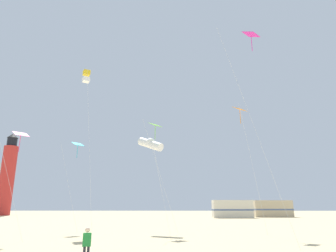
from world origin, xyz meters
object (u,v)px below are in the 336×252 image
kite_diamond_cyan (77,147)px  kite_diamond_orange (241,114)px  kite_diamond_magenta (251,42)px  rv_van_cream (232,209)px  kite_diamond_lime (155,129)px  rv_van_tan (273,209)px  kite_tube_white (150,144)px  lighthouse_distant (7,176)px  kite_diamond_rainbow (20,137)px  kite_flyer_standing (87,241)px  kite_box_gold (86,77)px

kite_diamond_cyan → kite_diamond_orange: bearing=-10.3°
kite_diamond_magenta → rv_van_cream: bearing=82.2°
kite_diamond_lime → rv_van_tan: (18.71, 30.45, -6.67)m
kite_tube_white → rv_van_cream: (11.58, 25.61, -5.72)m
lighthouse_distant → kite_diamond_cyan: bearing=-54.3°
kite_diamond_rainbow → kite_diamond_magenta: kite_diamond_magenta is taller
kite_diamond_cyan → rv_van_cream: 31.62m
kite_diamond_cyan → kite_flyer_standing: bearing=-68.7°
lighthouse_distant → kite_diamond_rainbow: bearing=-60.3°
kite_box_gold → kite_tube_white: 9.23m
kite_tube_white → kite_diamond_magenta: size_ratio=0.60×
kite_diamond_rainbow → kite_diamond_orange: bearing=13.9°
kite_diamond_orange → rv_van_tan: 34.35m
kite_tube_white → kite_diamond_magenta: bearing=-47.7°
kite_flyer_standing → kite_diamond_lime: size_ratio=0.13×
rv_van_cream → kite_diamond_cyan: bearing=-127.2°
kite_diamond_lime → kite_box_gold: kite_box_gold is taller
kite_tube_white → kite_diamond_cyan: bearing=178.8°
kite_diamond_orange → kite_tube_white: size_ratio=1.23×
kite_diamond_lime → lighthouse_distant: bearing=131.0°
kite_box_gold → rv_van_cream: kite_box_gold is taller
kite_diamond_lime → rv_van_cream: size_ratio=1.32×
kite_box_gold → rv_van_tan: kite_box_gold is taller
kite_diamond_magenta → lighthouse_distant: lighthouse_distant is taller
kite_diamond_orange → kite_tube_white: (-7.30, 2.35, -1.93)m
kite_box_gold → kite_diamond_rainbow: bearing=-104.0°
kite_diamond_magenta → rv_van_tan: (12.22, 36.64, -10.79)m
kite_diamond_rainbow → kite_diamond_orange: 16.04m
kite_diamond_rainbow → kite_box_gold: (1.78, 7.13, 7.49)m
lighthouse_distant → rv_van_cream: (43.83, -10.62, -6.45)m
kite_diamond_magenta → lighthouse_distant: 59.06m
kite_diamond_rainbow → rv_van_cream: bearing=58.3°
kite_flyer_standing → kite_diamond_magenta: 15.03m
kite_diamond_magenta → lighthouse_distant: size_ratio=0.78×
kite_flyer_standing → kite_diamond_rainbow: 10.31m
kite_flyer_standing → rv_van_cream: rv_van_cream is taller
kite_tube_white → rv_van_tan: kite_tube_white is taller
kite_diamond_rainbow → lighthouse_distant: (-24.20, 42.38, 1.52)m
rv_van_tan → rv_van_cream: bearing=-154.7°
kite_diamond_cyan → kite_tube_white: size_ratio=0.94×
kite_tube_white → kite_diamond_rainbow: bearing=-142.6°
rv_van_cream → kite_diamond_lime: bearing=-114.3°
kite_diamond_lime → kite_diamond_cyan: size_ratio=1.17×
kite_diamond_magenta → rv_van_tan: size_ratio=2.01×
kite_box_gold → kite_diamond_magenta: size_ratio=1.10×
lighthouse_distant → rv_van_cream: 45.56m
kite_diamond_magenta → kite_diamond_rainbow: bearing=174.2°
kite_diamond_magenta → rv_van_tan: 40.11m
kite_diamond_rainbow → rv_van_cream: 37.66m
rv_van_cream → kite_diamond_orange: bearing=-100.8°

